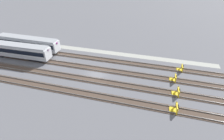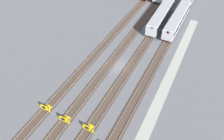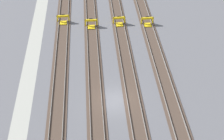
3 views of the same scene
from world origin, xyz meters
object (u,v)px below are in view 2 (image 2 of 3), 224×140
at_px(bumper_stop_near_inner_track, 89,128).
at_px(bumper_stop_middle_track, 65,119).
at_px(subway_car_front_row_left_inner, 177,19).
at_px(bumper_stop_far_inner_track, 46,107).
at_px(subway_car_front_row_right_inner, 161,15).

height_order(bumper_stop_near_inner_track, bumper_stop_middle_track, same).
relative_size(subway_car_front_row_left_inner, bumper_stop_far_inner_track, 8.99).
bearing_deg(bumper_stop_middle_track, bumper_stop_near_inner_track, -85.23).
bearing_deg(subway_car_front_row_right_inner, bumper_stop_far_inner_track, 166.94).
height_order(subway_car_front_row_left_inner, bumper_stop_near_inner_track, subway_car_front_row_left_inner).
bearing_deg(subway_car_front_row_left_inner, bumper_stop_far_inner_track, 160.79).
bearing_deg(bumper_stop_near_inner_track, bumper_stop_far_inner_track, 89.38).
bearing_deg(subway_car_front_row_right_inner, bumper_stop_near_inner_track, -179.96).
relative_size(subway_car_front_row_right_inner, bumper_stop_far_inner_track, 9.00).
bearing_deg(subway_car_front_row_left_inner, bumper_stop_near_inner_track, 173.42).
bearing_deg(bumper_stop_far_inner_track, bumper_stop_near_inner_track, -90.62).
xyz_separation_m(subway_car_front_row_right_inner, bumper_stop_middle_track, (-38.55, 4.41, -1.53)).
height_order(subway_car_front_row_left_inner, bumper_stop_far_inner_track, subway_car_front_row_left_inner).
bearing_deg(bumper_stop_near_inner_track, subway_car_front_row_right_inner, 0.04).
height_order(bumper_stop_near_inner_track, bumper_stop_far_inner_track, same).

